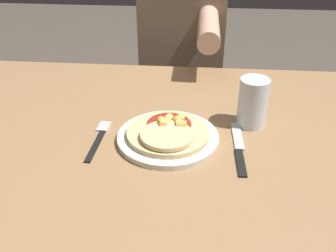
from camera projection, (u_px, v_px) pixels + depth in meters
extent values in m
cube|color=#9E754C|center=(154.00, 136.00, 0.99)|extent=(1.25, 0.83, 0.03)
cylinder|color=#9E754C|center=(22.00, 159.00, 1.52)|extent=(0.06, 0.06, 0.70)
cylinder|color=#9E754C|center=(319.00, 174.00, 1.44)|extent=(0.06, 0.06, 0.70)
cylinder|color=silver|center=(168.00, 138.00, 0.94)|extent=(0.24, 0.24, 0.01)
cylinder|color=#E0C689|center=(168.00, 133.00, 0.93)|extent=(0.20, 0.20, 0.01)
cylinder|color=#9E2819|center=(169.00, 124.00, 0.95)|extent=(0.11, 0.11, 0.00)
cylinder|color=beige|center=(167.00, 135.00, 0.90)|extent=(0.12, 0.12, 0.01)
cylinder|color=#E5BC5B|center=(163.00, 123.00, 0.94)|extent=(0.03, 0.03, 0.02)
cylinder|color=#E5BC5B|center=(181.00, 124.00, 0.93)|extent=(0.02, 0.02, 0.02)
cylinder|color=#E5BC5B|center=(167.00, 119.00, 0.95)|extent=(0.03, 0.03, 0.02)
cylinder|color=#E5BC5B|center=(179.00, 122.00, 0.94)|extent=(0.03, 0.04, 0.02)
cylinder|color=#E5BC5B|center=(180.00, 119.00, 0.95)|extent=(0.02, 0.02, 0.02)
cylinder|color=#E5BC5B|center=(162.00, 123.00, 0.94)|extent=(0.03, 0.04, 0.02)
cube|color=black|center=(95.00, 146.00, 0.92)|extent=(0.02, 0.13, 0.00)
cube|color=silver|center=(104.00, 126.00, 0.99)|extent=(0.03, 0.05, 0.00)
cube|color=black|center=(241.00, 163.00, 0.86)|extent=(0.02, 0.10, 0.00)
cube|color=silver|center=(237.00, 136.00, 0.96)|extent=(0.03, 0.12, 0.00)
cylinder|color=silver|center=(253.00, 103.00, 0.97)|extent=(0.07, 0.07, 0.13)
cylinder|color=#2D2D38|center=(165.00, 140.00, 1.82)|extent=(0.11, 0.11, 0.49)
cylinder|color=#2D2D38|center=(196.00, 141.00, 1.81)|extent=(0.11, 0.11, 0.49)
cube|color=#75604C|center=(182.00, 36.00, 1.56)|extent=(0.32, 0.22, 0.50)
cylinder|color=tan|center=(209.00, 28.00, 1.27)|extent=(0.07, 0.30, 0.07)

